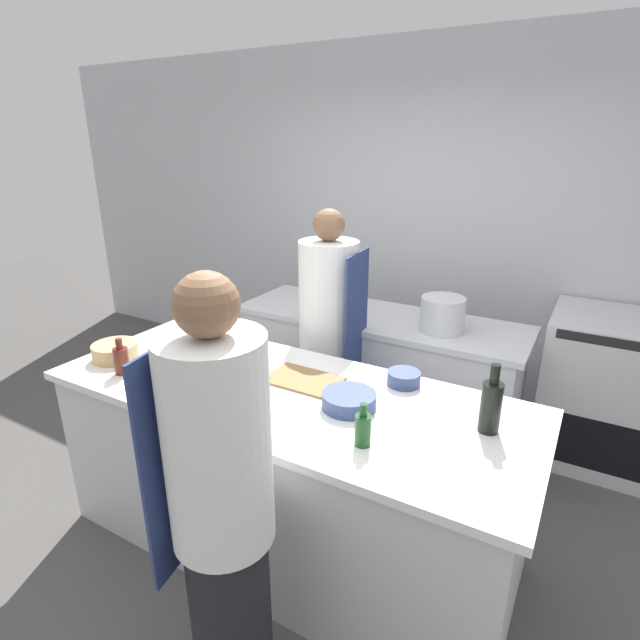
{
  "coord_description": "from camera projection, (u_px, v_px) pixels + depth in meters",
  "views": [
    {
      "loc": [
        1.22,
        -1.79,
        2.07
      ],
      "look_at": [
        0.0,
        0.35,
        1.17
      ],
      "focal_mm": 28.0,
      "sensor_mm": 36.0,
      "label": 1
    }
  ],
  "objects": [
    {
      "name": "chef_at_stove",
      "position": [
        329.0,
        342.0,
        3.18
      ],
      "size": [
        0.39,
        0.37,
        1.69
      ],
      "rotation": [
        0.0,
        0.0,
        -1.49
      ],
      "color": "black",
      "rests_on": "ground_plane"
    },
    {
      "name": "cutting_board",
      "position": [
        304.0,
        380.0,
        2.51
      ],
      "size": [
        0.37,
        0.25,
        0.01
      ],
      "color": "olive",
      "rests_on": "prep_counter"
    },
    {
      "name": "bottle_sauce",
      "position": [
        174.0,
        354.0,
        2.63
      ],
      "size": [
        0.07,
        0.07,
        0.2
      ],
      "color": "silver",
      "rests_on": "prep_counter"
    },
    {
      "name": "bowl_ceramic_blue",
      "position": [
        115.0,
        351.0,
        2.75
      ],
      "size": [
        0.25,
        0.25,
        0.09
      ],
      "color": "tan",
      "rests_on": "prep_counter"
    },
    {
      "name": "bottle_water",
      "position": [
        363.0,
        429.0,
        1.96
      ],
      "size": [
        0.07,
        0.07,
        0.18
      ],
      "color": "#19471E",
      "rests_on": "prep_counter"
    },
    {
      "name": "bowl_mixing_large",
      "position": [
        349.0,
        400.0,
        2.25
      ],
      "size": [
        0.25,
        0.25,
        0.07
      ],
      "color": "navy",
      "rests_on": "prep_counter"
    },
    {
      "name": "oven_range",
      "position": [
        601.0,
        389.0,
        3.32
      ],
      "size": [
        0.73,
        0.73,
        1.0
      ],
      "color": "silver",
      "rests_on": "ground_plane"
    },
    {
      "name": "stockpot",
      "position": [
        443.0,
        314.0,
        3.12
      ],
      "size": [
        0.27,
        0.27,
        0.22
      ],
      "color": "silver",
      "rests_on": "pass_counter"
    },
    {
      "name": "wall_back",
      "position": [
        430.0,
        227.0,
        3.99
      ],
      "size": [
        8.0,
        0.06,
        2.8
      ],
      "color": "silver",
      "rests_on": "ground_plane"
    },
    {
      "name": "cup",
      "position": [
        167.0,
        376.0,
        2.46
      ],
      "size": [
        0.08,
        0.08,
        0.09
      ],
      "color": "#33477F",
      "rests_on": "prep_counter"
    },
    {
      "name": "bowl_prep_small",
      "position": [
        404.0,
        378.0,
        2.46
      ],
      "size": [
        0.16,
        0.16,
        0.07
      ],
      "color": "navy",
      "rests_on": "prep_counter"
    },
    {
      "name": "bottle_cooking_oil",
      "position": [
        223.0,
        391.0,
        2.18
      ],
      "size": [
        0.09,
        0.09,
        0.27
      ],
      "color": "#B2A84C",
      "rests_on": "prep_counter"
    },
    {
      "name": "chef_at_prep_near",
      "position": [
        223.0,
        516.0,
        1.69
      ],
      "size": [
        0.38,
        0.37,
        1.72
      ],
      "rotation": [
        0.0,
        0.0,
        1.74
      ],
      "color": "black",
      "rests_on": "ground_plane"
    },
    {
      "name": "pass_counter",
      "position": [
        377.0,
        376.0,
        3.58
      ],
      "size": [
        1.99,
        0.66,
        0.92
      ],
      "color": "silver",
      "rests_on": "ground_plane"
    },
    {
      "name": "ground_plane",
      "position": [
        288.0,
        539.0,
        2.74
      ],
      "size": [
        16.0,
        16.0,
        0.0
      ],
      "primitive_type": "plane",
      "color": "#4C4947"
    },
    {
      "name": "prep_counter",
      "position": [
        286.0,
        469.0,
        2.58
      ],
      "size": [
        2.4,
        0.93,
        0.92
      ],
      "color": "silver",
      "rests_on": "ground_plane"
    },
    {
      "name": "bottle_wine",
      "position": [
        491.0,
        405.0,
        2.04
      ],
      "size": [
        0.09,
        0.09,
        0.3
      ],
      "color": "black",
      "rests_on": "prep_counter"
    },
    {
      "name": "bottle_olive_oil",
      "position": [
        121.0,
        360.0,
        2.57
      ],
      "size": [
        0.08,
        0.08,
        0.19
      ],
      "color": "#5B2319",
      "rests_on": "prep_counter"
    },
    {
      "name": "bottle_vinegar",
      "position": [
        197.0,
        372.0,
        2.33
      ],
      "size": [
        0.07,
        0.07,
        0.3
      ],
      "color": "#2D5175",
      "rests_on": "prep_counter"
    }
  ]
}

